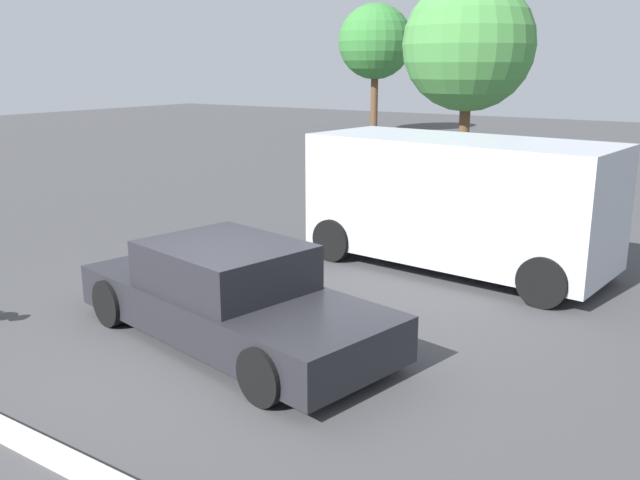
{
  "coord_description": "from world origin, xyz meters",
  "views": [
    {
      "loc": [
        5.44,
        -5.88,
        3.42
      ],
      "look_at": [
        -0.05,
        2.24,
        0.9
      ],
      "focal_mm": 38.37,
      "sensor_mm": 36.0,
      "label": 1
    }
  ],
  "objects": [
    {
      "name": "parking_curb",
      "position": [
        0.0,
        -2.74,
        0.06
      ],
      "size": [
        7.81,
        0.2,
        0.12
      ],
      "primitive_type": "cube",
      "color": "#B7B2A8",
      "rests_on": "ground_plane"
    },
    {
      "name": "ground_plane",
      "position": [
        0.0,
        0.0,
        0.0
      ],
      "size": [
        80.0,
        80.0,
        0.0
      ],
      "primitive_type": "plane",
      "color": "#424244"
    },
    {
      "name": "sedan_foreground",
      "position": [
        -0.08,
        0.24,
        0.58
      ],
      "size": [
        4.79,
        2.55,
        1.27
      ],
      "rotation": [
        0.0,
        0.0,
        -0.19
      ],
      "color": "#232328",
      "rests_on": "ground_plane"
    },
    {
      "name": "tree_back_left",
      "position": [
        -3.47,
        15.89,
        4.03
      ],
      "size": [
        4.28,
        4.28,
        6.19
      ],
      "color": "brown",
      "rests_on": "ground_plane"
    },
    {
      "name": "van_white",
      "position": [
        1.0,
        4.85,
        1.21
      ],
      "size": [
        5.22,
        2.58,
        2.24
      ],
      "rotation": [
        0.0,
        0.0,
        3.05
      ],
      "color": "#B2B7C1",
      "rests_on": "ground_plane"
    },
    {
      "name": "tree_back_right",
      "position": [
        -12.28,
        25.29,
        4.53
      ],
      "size": [
        3.73,
        3.73,
        6.41
      ],
      "color": "brown",
      "rests_on": "ground_plane"
    }
  ]
}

